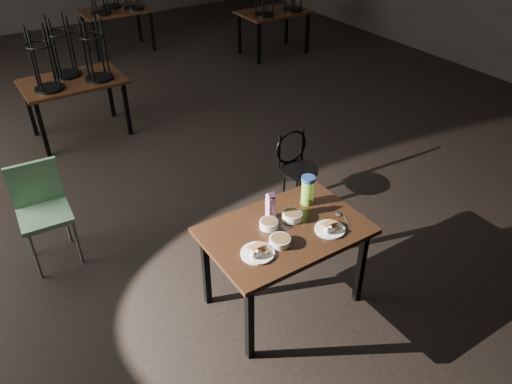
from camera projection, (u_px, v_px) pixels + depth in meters
main_table at (285, 237)px, 3.75m from camera, size 1.20×0.80×0.75m
plate_left at (258, 252)px, 3.45m from camera, size 0.24×0.24×0.08m
plate_right at (330, 228)px, 3.67m from camera, size 0.23×0.23×0.07m
bowl_near at (269, 224)px, 3.70m from camera, size 0.14×0.14×0.05m
bowl_far at (292, 216)px, 3.78m from camera, size 0.15×0.15×0.06m
bowl_big at (280, 241)px, 3.54m from camera, size 0.15×0.15×0.05m
juice_carton at (271, 206)px, 3.75m from camera, size 0.06×0.06×0.23m
water_bottle at (308, 190)px, 3.90m from camera, size 0.12×0.12×0.24m
spoon at (339, 215)px, 3.83m from camera, size 0.06×0.20×0.01m
bentwood_chair at (296, 163)px, 5.01m from camera, size 0.38×0.38×0.80m
school_chair at (42, 205)px, 4.29m from camera, size 0.45×0.45×0.91m
bg_table_left at (72, 78)px, 6.08m from camera, size 1.20×0.80×1.48m
bg_table_right at (275, 11)px, 8.70m from camera, size 1.20×0.80×1.48m
bg_table_far at (115, 8)px, 8.80m from camera, size 1.20×0.80×1.48m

